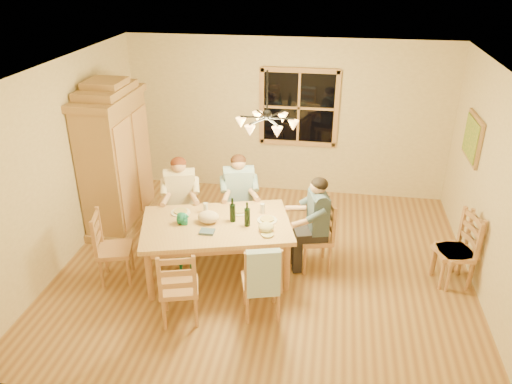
% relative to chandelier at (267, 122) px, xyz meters
% --- Properties ---
extents(floor, '(5.50, 5.50, 0.00)m').
position_rel_chandelier_xyz_m(floor, '(0.00, 0.00, -2.08)').
color(floor, '#925E35').
rests_on(floor, ground).
extents(ceiling, '(5.50, 5.00, 0.02)m').
position_rel_chandelier_xyz_m(ceiling, '(0.00, 0.00, 0.62)').
color(ceiling, white).
rests_on(ceiling, wall_back).
extents(wall_back, '(5.50, 0.02, 2.70)m').
position_rel_chandelier_xyz_m(wall_back, '(0.00, 2.50, -0.73)').
color(wall_back, beige).
rests_on(wall_back, floor).
extents(wall_left, '(0.02, 5.00, 2.70)m').
position_rel_chandelier_xyz_m(wall_left, '(-2.75, 0.00, -0.73)').
color(wall_left, beige).
rests_on(wall_left, floor).
extents(wall_right, '(0.02, 5.00, 2.70)m').
position_rel_chandelier_xyz_m(wall_right, '(2.75, 0.00, -0.73)').
color(wall_right, beige).
rests_on(wall_right, floor).
extents(window, '(1.30, 0.06, 1.30)m').
position_rel_chandelier_xyz_m(window, '(0.20, 2.47, -0.53)').
color(window, black).
rests_on(window, wall_back).
extents(painting, '(0.06, 0.78, 0.64)m').
position_rel_chandelier_xyz_m(painting, '(2.71, 1.20, -0.48)').
color(painting, '#92623F').
rests_on(painting, wall_right).
extents(chandelier, '(0.77, 0.68, 0.71)m').
position_rel_chandelier_xyz_m(chandelier, '(0.00, 0.00, 0.00)').
color(chandelier, black).
rests_on(chandelier, ceiling).
extents(armoire, '(0.66, 1.40, 2.30)m').
position_rel_chandelier_xyz_m(armoire, '(-2.42, 0.84, -1.02)').
color(armoire, '#92623F').
rests_on(armoire, floor).
extents(dining_table, '(2.15, 1.64, 0.76)m').
position_rel_chandelier_xyz_m(dining_table, '(-0.61, -0.26, -1.42)').
color(dining_table, tan).
rests_on(dining_table, floor).
extents(chair_far_left, '(0.54, 0.52, 0.99)m').
position_rel_chandelier_xyz_m(chair_far_left, '(-1.32, 0.48, -1.77)').
color(chair_far_left, '#AB764B').
rests_on(chair_far_left, floor).
extents(chair_far_right, '(0.54, 0.52, 0.99)m').
position_rel_chandelier_xyz_m(chair_far_right, '(-0.50, 0.71, -1.77)').
color(chair_far_right, '#AB764B').
rests_on(chair_far_right, floor).
extents(chair_near_left, '(0.54, 0.52, 0.99)m').
position_rel_chandelier_xyz_m(chair_near_left, '(-0.83, -1.25, -1.77)').
color(chair_near_left, '#AB764B').
rests_on(chair_near_left, floor).
extents(chair_near_right, '(0.54, 0.52, 0.99)m').
position_rel_chandelier_xyz_m(chair_near_right, '(0.09, -0.99, -1.77)').
color(chair_near_right, '#AB764B').
rests_on(chair_near_right, floor).
extents(chair_end_left, '(0.52, 0.54, 0.99)m').
position_rel_chandelier_xyz_m(chair_end_left, '(-1.89, -0.61, -1.77)').
color(chair_end_left, '#AB764B').
rests_on(chair_end_left, floor).
extents(chair_end_right, '(0.52, 0.54, 0.99)m').
position_rel_chandelier_xyz_m(chair_end_right, '(0.66, 0.10, -1.77)').
color(chair_end_right, '#AB764B').
rests_on(chair_end_right, floor).
extents(adult_woman, '(0.48, 0.51, 0.87)m').
position_rel_chandelier_xyz_m(adult_woman, '(-1.32, 0.48, -1.24)').
color(adult_woman, beige).
rests_on(adult_woman, floor).
extents(adult_plaid_man, '(0.48, 0.51, 0.87)m').
position_rel_chandelier_xyz_m(adult_plaid_man, '(-0.50, 0.71, -1.24)').
color(adult_plaid_man, teal).
rests_on(adult_plaid_man, floor).
extents(adult_slate_man, '(0.51, 0.48, 0.87)m').
position_rel_chandelier_xyz_m(adult_slate_man, '(0.66, 0.10, -1.24)').
color(adult_slate_man, '#415468').
rests_on(adult_slate_man, floor).
extents(towel, '(0.39, 0.20, 0.58)m').
position_rel_chandelier_xyz_m(towel, '(0.14, -1.18, -1.38)').
color(towel, '#ABCBE7').
rests_on(towel, chair_near_right).
extents(wine_bottle_a, '(0.08, 0.08, 0.33)m').
position_rel_chandelier_xyz_m(wine_bottle_a, '(-0.41, -0.16, -1.15)').
color(wine_bottle_a, black).
rests_on(wine_bottle_a, dining_table).
extents(wine_bottle_b, '(0.08, 0.08, 0.33)m').
position_rel_chandelier_xyz_m(wine_bottle_b, '(-0.21, -0.25, -1.15)').
color(wine_bottle_b, black).
rests_on(wine_bottle_b, dining_table).
extents(plate_woman, '(0.26, 0.26, 0.02)m').
position_rel_chandelier_xyz_m(plate_woman, '(-1.15, -0.06, -1.31)').
color(plate_woman, white).
rests_on(plate_woman, dining_table).
extents(plate_plaid, '(0.26, 0.26, 0.02)m').
position_rel_chandelier_xyz_m(plate_plaid, '(-0.37, 0.09, -1.31)').
color(plate_plaid, white).
rests_on(plate_plaid, dining_table).
extents(plate_slate, '(0.26, 0.26, 0.02)m').
position_rel_chandelier_xyz_m(plate_slate, '(0.03, -0.09, -1.31)').
color(plate_slate, white).
rests_on(plate_slate, dining_table).
extents(wine_glass_a, '(0.06, 0.06, 0.14)m').
position_rel_chandelier_xyz_m(wine_glass_a, '(-0.82, 0.01, -1.25)').
color(wine_glass_a, silver).
rests_on(wine_glass_a, dining_table).
extents(wine_glass_b, '(0.06, 0.06, 0.14)m').
position_rel_chandelier_xyz_m(wine_glass_b, '(-0.06, 0.12, -1.25)').
color(wine_glass_b, silver).
rests_on(wine_glass_b, dining_table).
extents(cap, '(0.20, 0.20, 0.11)m').
position_rel_chandelier_xyz_m(cap, '(0.05, -0.34, -1.26)').
color(cap, '#C9C186').
rests_on(cap, dining_table).
extents(napkin, '(0.21, 0.18, 0.03)m').
position_rel_chandelier_xyz_m(napkin, '(-0.67, -0.51, -1.30)').
color(napkin, '#435D7C').
rests_on(napkin, dining_table).
extents(cloth_bundle, '(0.28, 0.22, 0.15)m').
position_rel_chandelier_xyz_m(cloth_bundle, '(-0.72, -0.24, -1.24)').
color(cloth_bundle, beige).
rests_on(cloth_bundle, dining_table).
extents(child, '(0.38, 0.39, 0.91)m').
position_rel_chandelier_xyz_m(child, '(-1.02, -0.34, -1.62)').
color(child, '#1A7762').
rests_on(child, floor).
extents(chair_spare_front, '(0.56, 0.57, 0.99)m').
position_rel_chandelier_xyz_m(chair_spare_front, '(2.45, 0.03, -1.77)').
color(chair_spare_front, '#AB764B').
rests_on(chair_spare_front, floor).
extents(chair_spare_back, '(0.45, 0.47, 0.99)m').
position_rel_chandelier_xyz_m(chair_spare_back, '(2.45, 0.03, -1.77)').
color(chair_spare_back, '#AB764B').
rests_on(chair_spare_back, floor).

